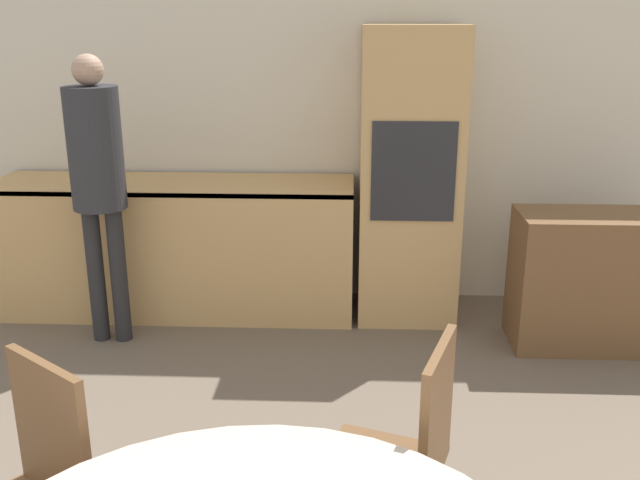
% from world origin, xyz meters
% --- Properties ---
extents(wall_back, '(6.20, 0.05, 2.60)m').
position_xyz_m(wall_back, '(0.00, 5.04, 1.30)').
color(wall_back, silver).
rests_on(wall_back, ground_plane).
extents(kitchen_counter, '(2.34, 0.60, 0.88)m').
position_xyz_m(kitchen_counter, '(-1.08, 4.69, 0.46)').
color(kitchen_counter, tan).
rests_on(kitchen_counter, ground_plane).
extents(oven_unit, '(0.63, 0.59, 1.86)m').
position_xyz_m(oven_unit, '(0.45, 4.70, 0.93)').
color(oven_unit, tan).
rests_on(oven_unit, ground_plane).
extents(sideboard, '(1.08, 0.45, 0.82)m').
position_xyz_m(sideboard, '(1.60, 4.27, 0.41)').
color(sideboard, brown).
rests_on(sideboard, ground_plane).
extents(chair_far_right, '(0.51, 0.51, 0.92)m').
position_xyz_m(chair_far_right, '(0.27, 2.30, 0.52)').
color(chair_far_right, brown).
rests_on(chair_far_right, ground_plane).
extents(person_standing, '(0.31, 0.31, 1.71)m').
position_xyz_m(person_standing, '(-1.38, 4.20, 1.07)').
color(person_standing, '#262628').
rests_on(person_standing, ground_plane).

